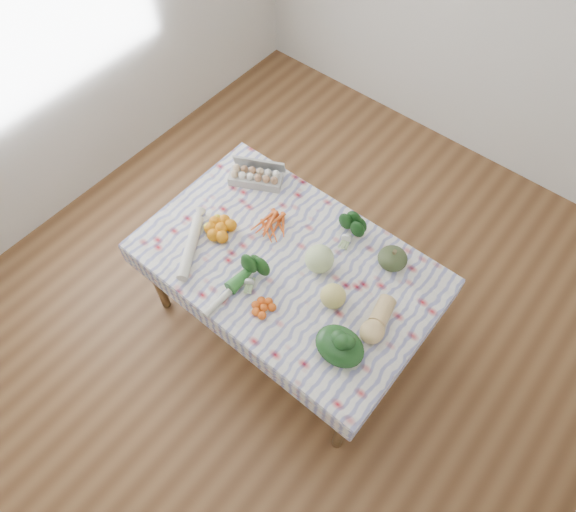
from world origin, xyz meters
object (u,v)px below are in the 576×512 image
at_px(egg_carton, 256,178).
at_px(butternut_squash, 378,319).
at_px(dining_table, 288,269).
at_px(cabbage, 319,259).
at_px(grapefruit, 333,296).
at_px(kabocha_squash, 393,258).

xyz_separation_m(egg_carton, butternut_squash, (1.13, -0.33, 0.02)).
bearing_deg(egg_carton, dining_table, -59.31).
xyz_separation_m(cabbage, grapefruit, (0.19, -0.13, -0.01)).
relative_size(egg_carton, butternut_squash, 1.21).
height_order(kabocha_squash, butternut_squash, butternut_squash).
bearing_deg(egg_carton, cabbage, -47.21).
bearing_deg(cabbage, kabocha_squash, 42.18).
xyz_separation_m(kabocha_squash, grapefruit, (-0.11, -0.40, 0.01)).
height_order(cabbage, grapefruit, cabbage).
height_order(kabocha_squash, grapefruit, grapefruit).
distance_m(cabbage, grapefruit, 0.23).
bearing_deg(egg_carton, grapefruit, -50.80).
bearing_deg(kabocha_squash, grapefruit, -105.07).
bearing_deg(butternut_squash, cabbage, 157.94).
relative_size(kabocha_squash, butternut_squash, 0.61).
bearing_deg(grapefruit, kabocha_squash, 74.93).
relative_size(dining_table, egg_carton, 4.89).
xyz_separation_m(dining_table, egg_carton, (-0.53, 0.32, 0.13)).
height_order(cabbage, butternut_squash, cabbage).
bearing_deg(egg_carton, kabocha_squash, -25.80).
xyz_separation_m(dining_table, cabbage, (0.15, 0.08, 0.16)).
bearing_deg(kabocha_squash, cabbage, -137.82).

